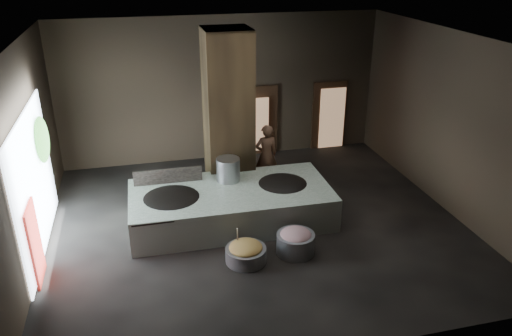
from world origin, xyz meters
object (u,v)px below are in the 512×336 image
object	(u,v)px
veg_basin	(246,255)
stock_pot	(228,170)
cook	(266,155)
meat_basin	(295,243)
hearth_platform	(231,205)
wok_left	(172,201)
wok_right	(283,187)

from	to	relation	value
veg_basin	stock_pot	bearing A→B (deg)	87.87
cook	meat_basin	size ratio (longest dim) A/B	2.09
meat_basin	hearth_platform	bearing A→B (deg)	122.32
stock_pot	meat_basin	xyz separation A→B (m)	(1.07, -2.32, -0.89)
hearth_platform	cook	distance (m)	2.35
wok_left	stock_pot	distance (m)	1.66
wok_left	wok_right	distance (m)	2.80
wok_right	cook	xyz separation A→B (m)	(0.04, 1.79, 0.15)
hearth_platform	wok_left	bearing A→B (deg)	-177.20
stock_pot	cook	size ratio (longest dim) A/B	0.36
hearth_platform	meat_basin	world-z (taller)	hearth_platform
wok_left	veg_basin	world-z (taller)	wok_left
stock_pot	wok_left	bearing A→B (deg)	-158.20
hearth_platform	stock_pot	distance (m)	0.89
wok_left	wok_right	xyz separation A→B (m)	(2.80, 0.10, 0.00)
hearth_platform	veg_basin	world-z (taller)	hearth_platform
hearth_platform	stock_pot	size ratio (longest dim) A/B	7.67
wok_right	meat_basin	world-z (taller)	wok_right
hearth_platform	cook	bearing A→B (deg)	53.62
wok_left	stock_pot	world-z (taller)	stock_pot
wok_right	veg_basin	world-z (taller)	wok_right
veg_basin	hearth_platform	bearing A→B (deg)	88.80
wok_right	stock_pot	bearing A→B (deg)	158.96
stock_pot	meat_basin	world-z (taller)	stock_pot
wok_left	wok_right	world-z (taller)	wok_left
wok_left	meat_basin	world-z (taller)	wok_left
stock_pot	cook	world-z (taller)	cook
stock_pot	meat_basin	distance (m)	2.71
cook	hearth_platform	bearing A→B (deg)	50.26
hearth_platform	stock_pot	bearing A→B (deg)	85.63
stock_pot	veg_basin	xyz separation A→B (m)	(-0.09, -2.39, -0.96)
meat_basin	cook	bearing A→B (deg)	85.64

